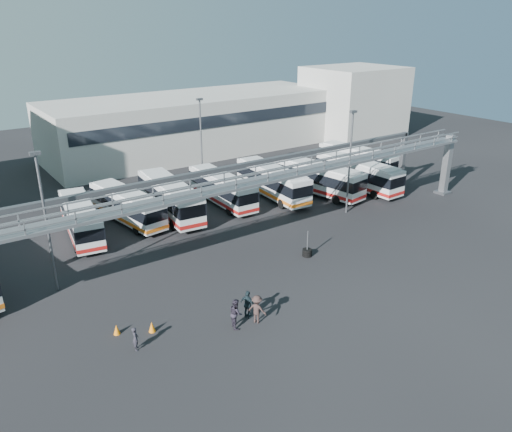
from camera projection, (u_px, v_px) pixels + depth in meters
ground at (299, 272)px, 38.55m from camera, size 140.00×140.00×0.00m
gantry at (255, 185)px, 40.96m from camera, size 51.40×5.15×7.10m
warehouse at (195, 123)px, 72.32m from camera, size 42.00×14.00×8.00m
building_right at (354, 102)px, 81.16m from camera, size 14.00×12.00×11.00m
light_pole_left at (45, 216)px, 33.92m from camera, size 0.70×0.35×10.21m
light_pole_mid at (350, 157)px, 48.17m from camera, size 0.70×0.35×10.21m
light_pole_back at (201, 139)px, 55.26m from camera, size 0.70×0.35×10.21m
bus_2 at (81, 218)px, 44.23m from camera, size 3.88×10.53×3.12m
bus_3 at (127, 205)px, 47.35m from camera, size 3.84×10.53×3.13m
bus_4 at (170, 197)px, 48.93m from camera, size 3.67×11.69×3.49m
bus_5 at (222, 188)px, 52.01m from camera, size 2.76×10.53×3.18m
bus_6 at (272, 181)px, 53.95m from camera, size 3.32×11.27×3.38m
bus_7 at (317, 177)px, 54.91m from camera, size 4.37×11.55×3.43m
bus_8 at (358, 173)px, 56.50m from camera, size 2.90×11.17×3.37m
bus_9 at (358, 159)px, 62.20m from camera, size 3.87×11.06×3.29m
pedestrian_a at (135, 339)px, 29.24m from camera, size 0.51×0.64×1.53m
pedestrian_b at (236, 313)px, 31.35m from camera, size 0.99×1.14×1.98m
pedestrian_c at (257, 309)px, 31.82m from camera, size 1.27×1.44×1.93m
pedestrian_d at (248, 305)px, 32.31m from camera, size 0.83×1.24×1.96m
cone_left at (152, 327)px, 31.08m from camera, size 0.45×0.45×0.69m
cone_right at (117, 329)px, 30.84m from camera, size 0.54×0.54×0.67m
tire_stack at (307, 252)px, 40.92m from camera, size 0.79×0.79×2.25m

